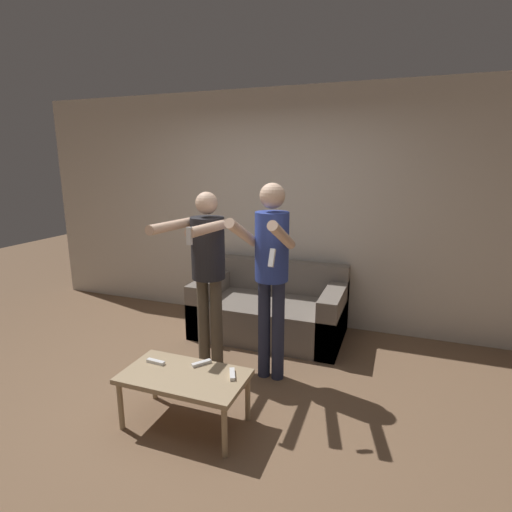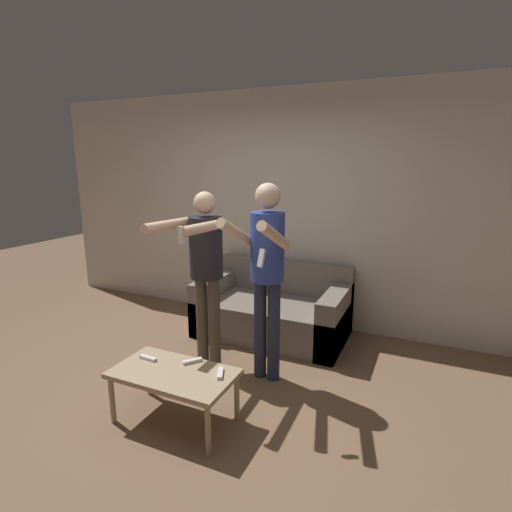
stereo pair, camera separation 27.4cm
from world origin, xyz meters
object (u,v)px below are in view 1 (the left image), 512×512
Objects in this scene: remote_near at (156,362)px; remote_mid at (232,374)px; remote_far at (202,363)px; couch at (270,311)px; coffee_table at (184,380)px; person_standing_left at (207,261)px; person_standing_right at (271,263)px.

remote_mid is (0.62, 0.03, 0.00)m from remote_near.
remote_near is 1.08× the size of remote_far.
couch reaches higher than coffee_table.
person_standing_left reaches higher than remote_near.
person_standing_left is 11.70× the size of remote_far.
remote_mid is 0.29m from remote_far.
remote_near is (-0.36, -1.69, 0.15)m from couch.
coffee_table is 5.93× the size of remote_near.
person_standing_right is (0.30, -0.92, 0.80)m from couch.
coffee_table is (0.22, -0.83, -0.67)m from person_standing_left.
remote_far is (-0.28, 0.07, 0.00)m from remote_mid.
coffee_table is (-0.38, -0.84, -0.71)m from person_standing_right.
person_standing_left is 1.09m from coffee_table.
remote_mid is (0.56, -0.73, -0.61)m from person_standing_left.
remote_far is (-0.32, -0.67, -0.65)m from person_standing_right.
remote_near is (-0.06, -0.76, -0.61)m from person_standing_left.
remote_near is (-0.66, -0.77, -0.65)m from person_standing_right.
remote_near is at bearing -130.62° from person_standing_right.
remote_near is 0.62m from remote_mid.
person_standing_right reaches higher than remote_near.
couch is 1.76m from coffee_table.
person_standing_right is 1.92× the size of coffee_table.
person_standing_left is 10.81× the size of remote_near.
coffee_table is 5.97× the size of remote_mid.
remote_mid is at bearing -13.27° from remote_far.
person_standing_right is 11.38× the size of remote_near.
person_standing_right reaches higher than person_standing_left.
person_standing_right reaches higher than couch.
coffee_table is 0.30m from remote_near.
couch reaches higher than remote_far.
person_standing_right reaches higher than remote_mid.
couch is 1.23m from person_standing_left.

